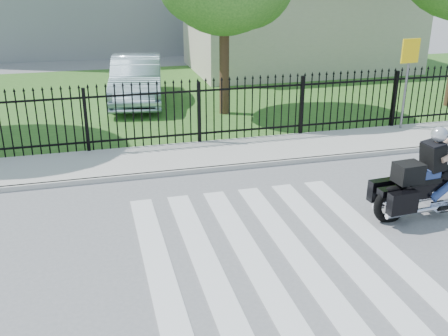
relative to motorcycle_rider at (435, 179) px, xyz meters
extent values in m
plane|color=slate|center=(-3.62, -0.63, -0.77)|extent=(120.00, 120.00, 0.00)
cube|color=#ADAAA3|center=(-3.62, 4.37, -0.71)|extent=(40.00, 2.00, 0.12)
cube|color=#ADAAA3|center=(-3.62, 3.37, -0.71)|extent=(40.00, 0.12, 0.12)
cube|color=#2C581E|center=(-3.62, 11.37, -0.76)|extent=(40.00, 12.00, 0.02)
cube|color=black|center=(-3.62, 5.37, -0.42)|extent=(26.00, 0.04, 0.05)
cube|color=black|center=(-3.62, 5.37, 0.78)|extent=(26.00, 0.04, 0.05)
cylinder|color=#382316|center=(-2.12, 8.37, 1.31)|extent=(0.32, 0.32, 4.16)
cube|color=beige|center=(3.38, 15.37, 0.98)|extent=(10.00, 6.00, 3.50)
torus|color=black|center=(-0.96, -0.07, -0.42)|extent=(0.79, 0.22, 0.78)
cube|color=black|center=(-0.10, -0.01, -0.18)|extent=(1.41, 0.36, 0.32)
cube|color=black|center=(-0.31, -0.02, 0.02)|extent=(0.72, 0.39, 0.11)
cube|color=silver|center=(0.06, 0.00, -0.37)|extent=(0.45, 0.35, 0.32)
cube|color=black|center=(-0.66, -0.05, 0.21)|extent=(0.54, 0.45, 0.39)
cube|color=navy|center=(-0.19, -0.01, 0.15)|extent=(0.39, 0.35, 0.19)
sphere|color=#B8BAC1|center=(-0.06, 0.00, 0.92)|extent=(0.31, 0.31, 0.31)
imported|color=#9BB6C3|center=(-4.77, 10.68, 0.06)|extent=(2.40, 5.16, 1.64)
cylinder|color=slate|center=(2.50, 5.07, 0.61)|extent=(0.07, 0.07, 2.53)
cube|color=yellow|center=(2.50, 5.05, 1.65)|extent=(0.58, 0.09, 0.69)
camera|label=1|loc=(-6.48, -8.20, 3.99)|focal=42.00mm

